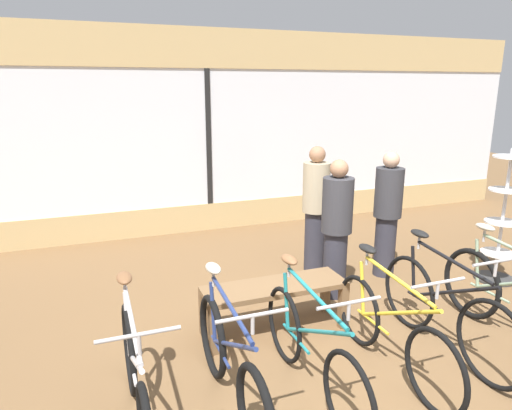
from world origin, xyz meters
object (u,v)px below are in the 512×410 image
object	(u,v)px
bicycle_far_left	(136,383)
bicycle_left	(231,366)
accessory_rack	(501,228)
customer_by_window	(387,212)
display_bench	(275,293)
bicycle_center_right	(391,331)
customer_near_rack	(315,205)
bicycle_right	(445,310)
customer_mid_floor	(336,227)
bicycle_center_left	(311,350)

from	to	relation	value
bicycle_far_left	bicycle_left	world-z (taller)	bicycle_far_left
accessory_rack	customer_by_window	xyz separation A→B (m)	(-1.20, 0.62, 0.15)
accessory_rack	display_bench	bearing A→B (deg)	-176.81
bicycle_far_left	accessory_rack	size ratio (longest dim) A/B	1.07
bicycle_far_left	customer_by_window	distance (m)	3.70
bicycle_center_right	customer_near_rack	xyz separation A→B (m)	(0.44, 2.21, 0.50)
bicycle_right	customer_by_window	distance (m)	1.79
customer_by_window	bicycle_far_left	bearing A→B (deg)	-151.89
bicycle_far_left	display_bench	bearing A→B (deg)	33.80
display_bench	bicycle_left	bearing A→B (deg)	-127.98
bicycle_center_right	bicycle_right	bearing A→B (deg)	8.39
customer_by_window	bicycle_left	bearing A→B (deg)	-145.95
bicycle_center_right	accessory_rack	size ratio (longest dim) A/B	1.01
customer_near_rack	bicycle_right	bearing A→B (deg)	-84.76
bicycle_far_left	accessory_rack	xyz separation A→B (m)	(4.45, 1.11, 0.28)
accessory_rack	display_bench	distance (m)	3.06
bicycle_left	accessory_rack	distance (m)	3.96
accessory_rack	customer_mid_floor	distance (m)	2.13
display_bench	customer_mid_floor	distance (m)	1.14
bicycle_right	customer_near_rack	distance (m)	2.17
bicycle_right	accessory_rack	xyz separation A→B (m)	(1.76, 1.02, 0.27)
bicycle_center_right	customer_by_window	bearing A→B (deg)	55.52
bicycle_far_left	customer_mid_floor	size ratio (longest dim) A/B	1.11
bicycle_center_right	accessory_rack	distance (m)	2.66
bicycle_center_left	customer_mid_floor	size ratio (longest dim) A/B	1.08
bicycle_left	bicycle_right	world-z (taller)	bicycle_right
display_bench	customer_near_rack	bearing A→B (deg)	49.21
bicycle_left	display_bench	distance (m)	1.21
bicycle_far_left	customer_near_rack	size ratio (longest dim) A/B	1.08
accessory_rack	display_bench	xyz separation A→B (m)	(-3.04, -0.17, -0.28)
bicycle_far_left	customer_by_window	bearing A→B (deg)	28.11
bicycle_center_right	bicycle_far_left	bearing A→B (deg)	179.80
bicycle_left	bicycle_center_right	bearing A→B (deg)	0.26
customer_mid_floor	customer_by_window	bearing A→B (deg)	19.28
bicycle_center_left	customer_by_window	xyz separation A→B (m)	(1.95, 1.76, 0.44)
bicycle_center_right	customer_near_rack	world-z (taller)	customer_near_rack
customer_mid_floor	bicycle_far_left	bearing A→B (deg)	-148.82
bicycle_left	bicycle_right	xyz separation A→B (m)	(2.03, 0.10, 0.03)
bicycle_center_right	display_bench	bearing A→B (deg)	124.24
bicycle_far_left	bicycle_right	bearing A→B (deg)	1.85
customer_by_window	customer_mid_floor	xyz separation A→B (m)	(-0.90, -0.32, -0.00)
display_bench	customer_by_window	bearing A→B (deg)	23.31
customer_near_rack	customer_mid_floor	distance (m)	0.80
bicycle_right	display_bench	bearing A→B (deg)	146.35
accessory_rack	customer_near_rack	world-z (taller)	accessory_rack
bicycle_center_right	display_bench	xyz separation A→B (m)	(-0.64, 0.95, 0.02)
accessory_rack	display_bench	world-z (taller)	accessory_rack
bicycle_left	bicycle_center_left	distance (m)	0.64
bicycle_right	customer_by_window	bearing A→B (deg)	71.29
bicycle_center_right	customer_by_window	xyz separation A→B (m)	(1.19, 1.74, 0.45)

